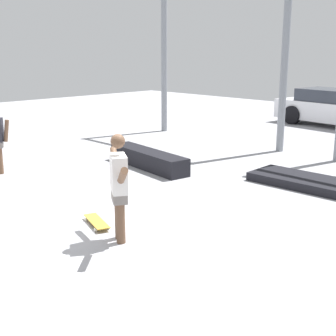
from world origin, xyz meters
TOP-DOWN VIEW (x-y plane):
  - ground_plane at (0.00, 0.00)m, footprint 36.00×36.00m
  - skateboarder at (0.99, 0.08)m, footprint 1.28×0.84m
  - skateboard at (0.24, 0.20)m, footprint 0.79×0.43m
  - grind_box at (-2.01, 3.33)m, footprint 2.61×0.86m
  - manual_pad at (1.91, 4.64)m, footprint 3.25×1.12m
  - canopy_support_left at (-3.16, 7.20)m, footprint 4.83×0.20m

SIDE VIEW (x-z plane):
  - ground_plane at x=0.00m, z-range 0.00..0.00m
  - skateboard at x=0.24m, z-range 0.02..0.10m
  - manual_pad at x=1.91m, z-range 0.00..0.18m
  - grind_box at x=-2.01m, z-range 0.00..0.41m
  - skateboarder at x=0.99m, z-range 0.08..1.67m
  - canopy_support_left at x=-3.16m, z-range 0.57..6.30m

